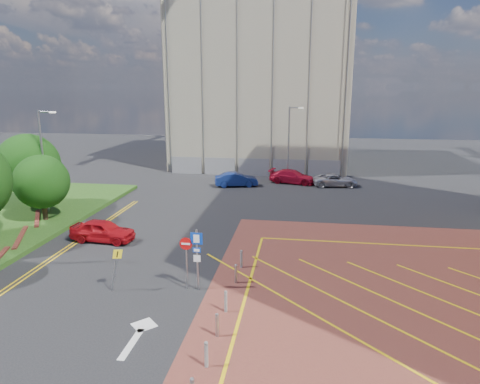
% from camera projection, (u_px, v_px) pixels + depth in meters
% --- Properties ---
extents(ground, '(140.00, 140.00, 0.00)m').
position_uv_depth(ground, '(183.00, 298.00, 20.82)').
color(ground, black).
rests_on(ground, ground).
extents(tree_c, '(4.00, 4.00, 4.90)m').
position_uv_depth(tree_c, '(42.00, 182.00, 31.57)').
color(tree_c, '#3D2B1C').
rests_on(tree_c, grass_bed).
extents(tree_d, '(5.00, 5.00, 6.08)m').
position_uv_depth(tree_d, '(28.00, 165.00, 34.71)').
color(tree_d, '#3D2B1C').
rests_on(tree_d, grass_bed).
extents(lamp_left_far, '(1.53, 0.16, 8.00)m').
position_uv_depth(lamp_left_far, '(44.00, 158.00, 33.27)').
color(lamp_left_far, '#9EA0A8').
rests_on(lamp_left_far, grass_bed).
extents(lamp_back, '(1.53, 0.16, 8.00)m').
position_uv_depth(lamp_back, '(289.00, 141.00, 46.10)').
color(lamp_back, '#9EA0A8').
rests_on(lamp_back, ground).
extents(sign_cluster, '(1.17, 0.12, 3.20)m').
position_uv_depth(sign_cluster, '(193.00, 253.00, 21.26)').
color(sign_cluster, '#9EA0A8').
rests_on(sign_cluster, ground).
extents(warning_sign, '(0.69, 0.41, 2.25)m').
position_uv_depth(warning_sign, '(116.00, 265.00, 21.21)').
color(warning_sign, '#9EA0A8').
rests_on(warning_sign, ground).
extents(bollard_row, '(0.14, 11.14, 0.90)m').
position_uv_depth(bollard_row, '(223.00, 310.00, 18.78)').
color(bollard_row, '#9EA0A8').
rests_on(bollard_row, forecourt).
extents(construction_building, '(21.20, 19.20, 22.00)m').
position_uv_depth(construction_building, '(263.00, 79.00, 56.62)').
color(construction_building, '#B3AA92').
rests_on(construction_building, ground).
extents(construction_fence, '(21.60, 0.06, 2.00)m').
position_uv_depth(construction_fence, '(262.00, 167.00, 49.26)').
color(construction_fence, gray).
rests_on(construction_fence, ground).
extents(car_red_left, '(4.37, 1.98, 1.45)m').
position_uv_depth(car_red_left, '(103.00, 231.00, 28.39)').
color(car_red_left, red).
rests_on(car_red_left, ground).
extents(car_blue_back, '(4.63, 2.59, 1.45)m').
position_uv_depth(car_blue_back, '(236.00, 180.00, 44.08)').
color(car_blue_back, navy).
rests_on(car_blue_back, ground).
extents(car_red_back, '(5.25, 3.05, 1.43)m').
position_uv_depth(car_red_back, '(293.00, 177.00, 45.54)').
color(car_red_back, '#B70F2A').
rests_on(car_red_back, ground).
extents(car_silver_back, '(4.79, 2.63, 1.27)m').
position_uv_depth(car_silver_back, '(335.00, 180.00, 44.19)').
color(car_silver_back, '#B4B3BB').
rests_on(car_silver_back, ground).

